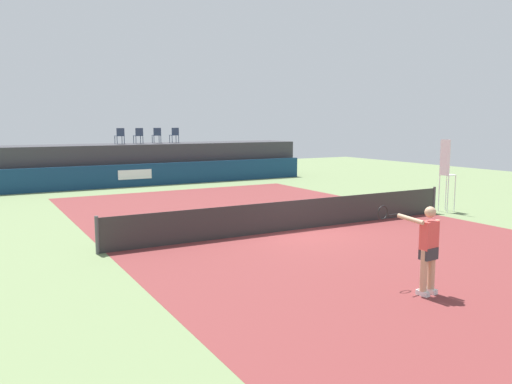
# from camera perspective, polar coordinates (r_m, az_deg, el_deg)

# --- Properties ---
(ground_plane) EXTENTS (48.00, 48.00, 0.00)m
(ground_plane) POSITION_cam_1_polar(r_m,az_deg,el_deg) (18.90, -0.52, -2.58)
(ground_plane) COLOR #6B7F51
(court_inner) EXTENTS (12.00, 22.00, 0.00)m
(court_inner) POSITION_cam_1_polar(r_m,az_deg,el_deg) (16.39, 4.54, -4.20)
(court_inner) COLOR maroon
(court_inner) RESTS_ON ground
(sponsor_wall) EXTENTS (18.00, 0.22, 1.20)m
(sponsor_wall) POSITION_cam_1_polar(r_m,az_deg,el_deg) (28.40, -10.79, 1.97)
(sponsor_wall) COLOR navy
(sponsor_wall) RESTS_ON ground
(spectator_platform) EXTENTS (18.00, 2.80, 2.20)m
(spectator_platform) POSITION_cam_1_polar(r_m,az_deg,el_deg) (30.06, -11.90, 3.21)
(spectator_platform) COLOR #38383D
(spectator_platform) RESTS_ON ground
(spectator_chair_far_left) EXTENTS (0.46, 0.46, 0.89)m
(spectator_chair_far_left) POSITION_cam_1_polar(r_m,az_deg,el_deg) (29.48, -14.93, 6.13)
(spectator_chair_far_left) COLOR #2D3D56
(spectator_chair_far_left) RESTS_ON spectator_platform
(spectator_chair_left) EXTENTS (0.46, 0.46, 0.89)m
(spectator_chair_left) POSITION_cam_1_polar(r_m,az_deg,el_deg) (29.60, -12.95, 6.20)
(spectator_chair_left) COLOR #2D3D56
(spectator_chair_left) RESTS_ON spectator_platform
(spectator_chair_center) EXTENTS (0.47, 0.47, 0.89)m
(spectator_chair_center) POSITION_cam_1_polar(r_m,az_deg,el_deg) (30.34, -10.99, 6.29)
(spectator_chair_center) COLOR #2D3D56
(spectator_chair_center) RESTS_ON spectator_platform
(spectator_chair_right) EXTENTS (0.45, 0.45, 0.89)m
(spectator_chair_right) POSITION_cam_1_polar(r_m,az_deg,el_deg) (30.58, -9.07, 6.34)
(spectator_chair_right) COLOR #2D3D56
(spectator_chair_right) RESTS_ON spectator_platform
(umpire_chair) EXTENTS (0.46, 0.46, 2.76)m
(umpire_chair) POSITION_cam_1_polar(r_m,az_deg,el_deg) (20.67, 20.42, 2.26)
(umpire_chair) COLOR white
(umpire_chair) RESTS_ON ground
(tennis_net) EXTENTS (12.40, 0.02, 0.95)m
(tennis_net) POSITION_cam_1_polar(r_m,az_deg,el_deg) (16.30, 4.56, -2.57)
(tennis_net) COLOR #2D2D2D
(tennis_net) RESTS_ON ground
(net_post_near) EXTENTS (0.10, 0.10, 1.00)m
(net_post_near) POSITION_cam_1_polar(r_m,az_deg,el_deg) (13.89, -17.29, -4.60)
(net_post_near) COLOR #4C4C51
(net_post_near) RESTS_ON ground
(net_post_far) EXTENTS (0.10, 0.10, 1.00)m
(net_post_far) POSITION_cam_1_polar(r_m,az_deg,el_deg) (20.37, 19.22, -0.84)
(net_post_far) COLOR #4C4C51
(net_post_far) RESTS_ON ground
(tennis_player) EXTENTS (0.77, 1.13, 1.77)m
(tennis_player) POSITION_cam_1_polar(r_m,az_deg,el_deg) (10.64, 18.53, -5.83)
(tennis_player) COLOR white
(tennis_player) RESTS_ON court_inner
(tennis_ball) EXTENTS (0.07, 0.07, 0.07)m
(tennis_ball) POSITION_cam_1_polar(r_m,az_deg,el_deg) (15.78, -0.72, -4.50)
(tennis_ball) COLOR #D8EA33
(tennis_ball) RESTS_ON court_inner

